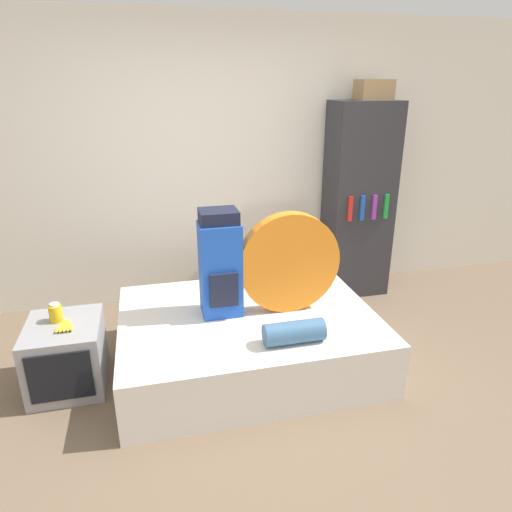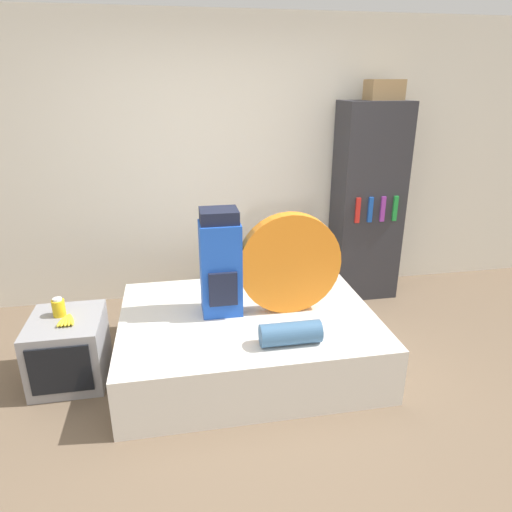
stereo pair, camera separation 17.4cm
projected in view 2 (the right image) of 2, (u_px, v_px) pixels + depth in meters
ground_plane at (265, 418)px, 2.93m from camera, size 16.00×16.00×0.00m
wall_back at (224, 164)px, 4.29m from camera, size 8.00×0.05×2.60m
bed at (247, 338)px, 3.45m from camera, size 1.86×1.39×0.42m
backpack at (221, 264)px, 3.27m from camera, size 0.29×0.28×0.78m
tent_bag at (290, 263)px, 3.29m from camera, size 0.75×0.10×0.75m
sleeping_roll at (290, 333)px, 2.96m from camera, size 0.40×0.15×0.15m
television at (69, 349)px, 3.25m from camera, size 0.49×0.57×0.48m
canister at (59, 307)px, 3.19m from camera, size 0.09×0.09×0.13m
banana_bunch at (67, 320)px, 3.12m from camera, size 0.13×0.18×0.03m
bookshelf at (367, 203)px, 4.36m from camera, size 0.61×0.42×1.87m
cardboard_box at (384, 90)px, 4.04m from camera, size 0.31×0.22×0.17m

